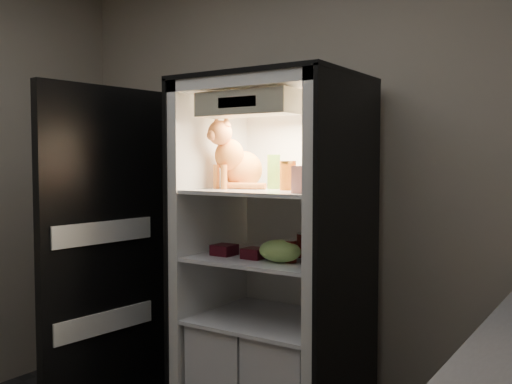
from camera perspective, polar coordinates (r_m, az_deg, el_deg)
room_shell at (r=1.99m, az=-19.43°, el=8.08°), size 3.60×3.60×3.60m
refrigerator at (r=3.10m, az=2.03°, el=-8.95°), size 0.90×0.72×1.88m
fridge_door at (r=3.31m, az=-14.49°, el=-6.11°), size 0.15×0.87×1.85m
tabby_cat at (r=3.11m, az=-2.02°, el=3.11°), size 0.33×0.39×0.40m
parmesan_shaker at (r=3.06m, az=1.78°, el=2.05°), size 0.07×0.07×0.18m
mayo_tub at (r=3.10m, az=3.89°, el=1.49°), size 0.09×0.09×0.12m
salsa_jar at (r=2.92m, az=3.21°, el=1.66°), size 0.09×0.09×0.15m
pepper_jar at (r=2.90m, az=6.98°, el=2.32°), size 0.13×0.13×0.22m
cream_carton at (r=2.67m, az=4.62°, el=1.26°), size 0.07×0.07×0.13m
soda_can_a at (r=2.98m, az=4.75°, el=-5.31°), size 0.07×0.07×0.13m
soda_can_b at (r=2.87m, az=5.33°, el=-5.74°), size 0.06×0.06×0.12m
soda_can_c at (r=2.82m, az=3.48°, el=-5.92°), size 0.06×0.06×0.11m
condiment_jar at (r=3.05m, az=2.82°, el=-5.53°), size 0.06×0.06×0.08m
grape_bag at (r=2.83m, az=2.40°, el=-5.91°), size 0.22×0.16×0.11m
berry_box_left at (r=3.04m, az=-3.19°, el=-5.79°), size 0.11×0.11×0.06m
berry_box_right at (r=2.94m, az=-0.17°, el=-6.15°), size 0.11×0.11×0.05m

